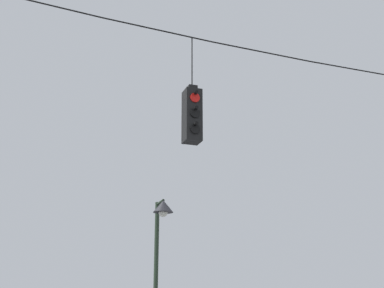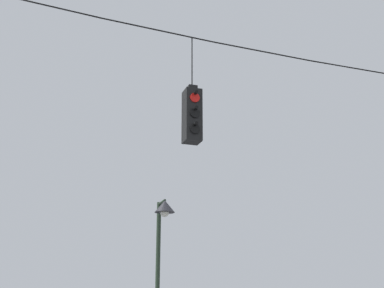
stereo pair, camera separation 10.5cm
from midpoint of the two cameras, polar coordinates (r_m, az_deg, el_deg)
name	(u,v)px [view 1 (the left image)]	position (r m, az deg, el deg)	size (l,w,h in m)	color
span_wire	(352,65)	(12.39, 18.18, 8.88)	(16.86, 0.03, 0.34)	black
traffic_light_near_right_pole	(192,115)	(9.80, -0.31, 3.44)	(0.34, 0.58, 2.37)	black
street_lamp	(161,234)	(12.99, -3.99, -10.61)	(0.54, 0.92, 4.33)	#233323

